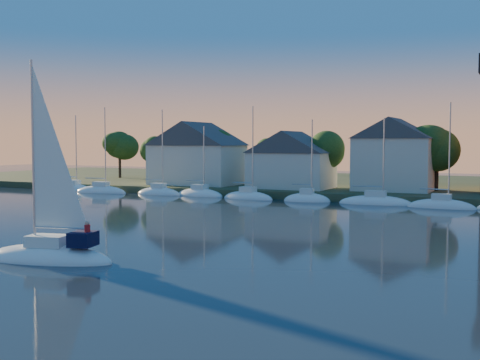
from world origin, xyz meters
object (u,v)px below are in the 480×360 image
Objects in this scene: clubhouse_west at (197,152)px; hero_sailboat at (50,252)px; clubhouse_centre at (292,159)px; clubhouse_east at (394,153)px.

hero_sailboat is (19.37, -52.47, -5.35)m from clubhouse_west.
clubhouse_east is at bearing 8.13° from clubhouse_centre.
clubhouse_centre is at bearing -3.58° from clubhouse_west.
clubhouse_west is at bearing -82.69° from hero_sailboat.
clubhouse_east is at bearing -114.20° from hero_sailboat.
hero_sailboat reaches higher than clubhouse_centre.
clubhouse_west is 1.30× the size of clubhouse_east.
hero_sailboat is at bearing -69.74° from clubhouse_west.
clubhouse_west is at bearing -178.09° from clubhouse_east.
clubhouse_centre is at bearing -171.87° from clubhouse_east.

